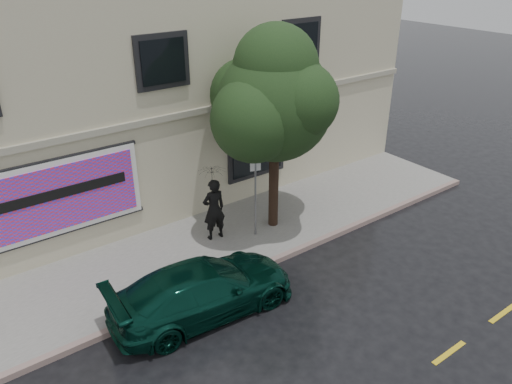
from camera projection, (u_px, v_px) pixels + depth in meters
ground at (272, 308)px, 12.30m from camera, size 90.00×90.00×0.00m
sidewalk at (204, 248)px, 14.61m from camera, size 20.00×3.50×0.15m
curb at (238, 277)px, 13.35m from camera, size 20.00×0.18×0.16m
building at (113, 91)px, 17.22m from camera, size 20.00×8.12×7.00m
billboard at (64, 196)px, 13.22m from camera, size 4.30×0.16×2.20m
car at (203, 289)px, 11.91m from camera, size 4.67×2.30×1.32m
pedestrian at (214, 209)px, 14.57m from camera, size 0.73×0.52×1.91m
umbrella at (212, 169)px, 14.00m from camera, size 1.09×1.09×0.64m
street_tree at (275, 104)px, 13.99m from camera, size 3.29×3.29×5.53m
fire_hydrant at (177, 279)px, 12.48m from camera, size 0.33×0.31×0.82m
sign_pole at (255, 189)px, 14.46m from camera, size 0.31×0.12×2.57m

